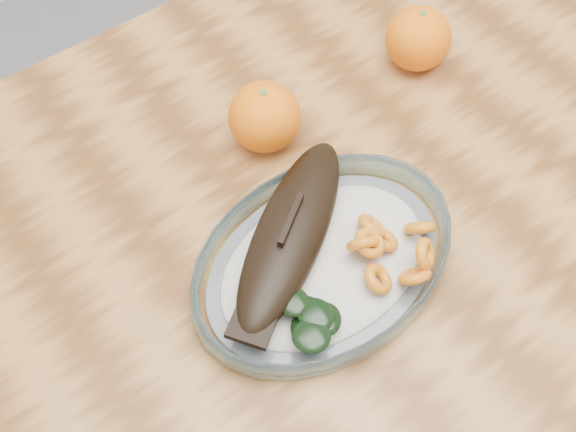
{
  "coord_description": "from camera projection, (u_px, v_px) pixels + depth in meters",
  "views": [
    {
      "loc": [
        -0.32,
        -0.3,
        1.39
      ],
      "look_at": [
        -0.08,
        0.03,
        0.77
      ],
      "focal_mm": 45.0,
      "sensor_mm": 36.0,
      "label": 1
    }
  ],
  "objects": [
    {
      "name": "ground",
      "position": [
        331.0,
        420.0,
        1.4
      ],
      "size": [
        3.0,
        3.0,
        0.0
      ],
      "primitive_type": "plane",
      "color": "slate",
      "rests_on": "ground"
    },
    {
      "name": "dining_table",
      "position": [
        358.0,
        252.0,
        0.85
      ],
      "size": [
        1.2,
        0.8,
        0.75
      ],
      "color": "brown",
      "rests_on": "ground"
    },
    {
      "name": "orange_left",
      "position": [
        265.0,
        117.0,
        0.78
      ],
      "size": [
        0.08,
        0.08,
        0.08
      ],
      "primitive_type": "sphere",
      "color": "#FF4705",
      "rests_on": "dining_table"
    },
    {
      "name": "orange_right",
      "position": [
        418.0,
        39.0,
        0.85
      ],
      "size": [
        0.08,
        0.08,
        0.08
      ],
      "primitive_type": "sphere",
      "color": "#FF4705",
      "rests_on": "dining_table"
    },
    {
      "name": "plated_meal",
      "position": [
        322.0,
        257.0,
        0.71
      ],
      "size": [
        0.54,
        0.54,
        0.08
      ],
      "rotation": [
        0.0,
        0.0,
        0.05
      ],
      "color": "white",
      "rests_on": "dining_table"
    }
  ]
}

